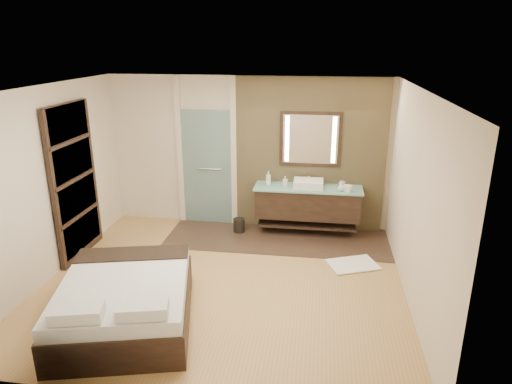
% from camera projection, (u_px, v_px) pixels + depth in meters
% --- Properties ---
extents(floor, '(5.00, 5.00, 0.00)m').
position_uv_depth(floor, '(223.00, 283.00, 6.47)').
color(floor, '#AB8247').
rests_on(floor, ground).
extents(tile_strip, '(3.80, 1.30, 0.01)m').
position_uv_depth(tile_strip, '(277.00, 238.00, 7.89)').
color(tile_strip, '#38291E').
rests_on(tile_strip, floor).
extents(stone_wall, '(2.60, 0.08, 2.70)m').
position_uv_depth(stone_wall, '(310.00, 156.00, 7.96)').
color(stone_wall, '#A08A5B').
rests_on(stone_wall, floor).
extents(vanity, '(1.85, 0.55, 0.88)m').
position_uv_depth(vanity, '(308.00, 203.00, 7.94)').
color(vanity, black).
rests_on(vanity, stone_wall).
extents(mirror_unit, '(1.06, 0.04, 0.96)m').
position_uv_depth(mirror_unit, '(310.00, 139.00, 7.82)').
color(mirror_unit, black).
rests_on(mirror_unit, stone_wall).
extents(frosted_door, '(1.10, 0.12, 2.70)m').
position_uv_depth(frosted_door, '(207.00, 163.00, 8.27)').
color(frosted_door, '#9FC9C7').
rests_on(frosted_door, floor).
extents(shoji_partition, '(0.06, 1.20, 2.40)m').
position_uv_depth(shoji_partition, '(75.00, 182.00, 6.98)').
color(shoji_partition, black).
rests_on(shoji_partition, floor).
extents(bed, '(1.90, 2.17, 0.72)m').
position_uv_depth(bed, '(126.00, 302.00, 5.45)').
color(bed, black).
rests_on(bed, floor).
extents(bath_mat, '(0.86, 0.73, 0.02)m').
position_uv_depth(bath_mat, '(353.00, 264.00, 6.95)').
color(bath_mat, white).
rests_on(bath_mat, floor).
extents(waste_bin, '(0.23, 0.23, 0.25)m').
position_uv_depth(waste_bin, '(239.00, 225.00, 8.13)').
color(waste_bin, black).
rests_on(waste_bin, floor).
extents(tissue_box, '(0.16, 0.16, 0.10)m').
position_uv_depth(tissue_box, '(348.00, 188.00, 7.62)').
color(tissue_box, silver).
rests_on(tissue_box, vanity).
extents(soap_bottle_a, '(0.11, 0.11, 0.25)m').
position_uv_depth(soap_bottle_a, '(268.00, 178.00, 7.92)').
color(soap_bottle_a, white).
rests_on(soap_bottle_a, vanity).
extents(soap_bottle_b, '(0.08, 0.08, 0.17)m').
position_uv_depth(soap_bottle_b, '(285.00, 181.00, 7.87)').
color(soap_bottle_b, '#B2B2B2').
rests_on(soap_bottle_b, vanity).
extents(soap_bottle_c, '(0.12, 0.12, 0.15)m').
position_uv_depth(soap_bottle_c, '(341.00, 187.00, 7.61)').
color(soap_bottle_c, silver).
rests_on(soap_bottle_c, vanity).
extents(cup, '(0.14, 0.14, 0.09)m').
position_uv_depth(cup, '(342.00, 184.00, 7.87)').
color(cup, silver).
rests_on(cup, vanity).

